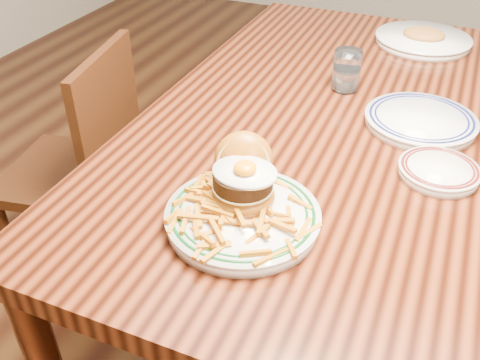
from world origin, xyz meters
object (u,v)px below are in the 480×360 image
at_px(table, 318,140).
at_px(main_plate, 243,202).
at_px(chair_left, 84,165).
at_px(side_plate, 439,170).

distance_m(table, main_plate, 0.50).
relative_size(chair_left, main_plate, 2.66).
height_order(table, main_plate, main_plate).
bearing_deg(main_plate, table, 65.51).
xyz_separation_m(main_plate, side_plate, (0.33, 0.29, -0.02)).
bearing_deg(table, main_plate, -92.44).
height_order(chair_left, side_plate, chair_left).
bearing_deg(side_plate, main_plate, -143.47).
bearing_deg(chair_left, main_plate, -39.15).
height_order(main_plate, side_plate, main_plate).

